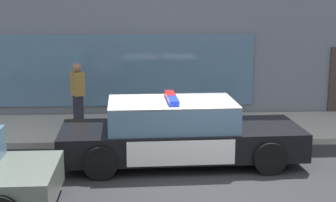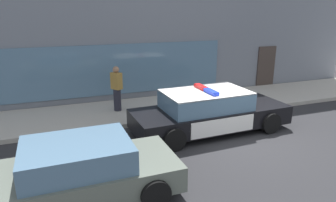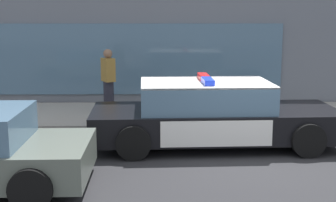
# 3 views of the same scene
# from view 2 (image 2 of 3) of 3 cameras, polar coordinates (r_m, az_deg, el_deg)

# --- Properties ---
(ground) EXTENTS (48.00, 48.00, 0.00)m
(ground) POSITION_cam_2_polar(r_m,az_deg,el_deg) (10.21, 13.01, -6.19)
(ground) COLOR #262628
(sidewalk) EXTENTS (48.00, 2.98, 0.15)m
(sidewalk) POSITION_cam_2_polar(r_m,az_deg,el_deg) (12.91, 5.03, -0.52)
(sidewalk) COLOR #A39E93
(sidewalk) RESTS_ON ground
(police_cruiser) EXTENTS (5.25, 2.24, 1.49)m
(police_cruiser) POSITION_cam_2_polar(r_m,az_deg,el_deg) (10.15, 7.62, -1.91)
(police_cruiser) COLOR black
(police_cruiser) RESTS_ON ground
(fire_hydrant) EXTENTS (0.34, 0.39, 0.73)m
(fire_hydrant) POSITION_cam_2_polar(r_m,az_deg,el_deg) (11.57, 2.29, -0.33)
(fire_hydrant) COLOR #4C994C
(fire_hydrant) RESTS_ON sidewalk
(car_far_lane) EXTENTS (4.25, 2.10, 1.29)m
(car_far_lane) POSITION_cam_2_polar(r_m,az_deg,el_deg) (6.89, -16.28, -12.45)
(car_far_lane) COLOR #596056
(car_far_lane) RESTS_ON ground
(pedestrian_on_sidewalk) EXTENTS (0.42, 0.48, 1.71)m
(pedestrian_on_sidewalk) POSITION_cam_2_polar(r_m,az_deg,el_deg) (11.73, -9.47, 2.29)
(pedestrian_on_sidewalk) COLOR #23232D
(pedestrian_on_sidewalk) RESTS_ON sidewalk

